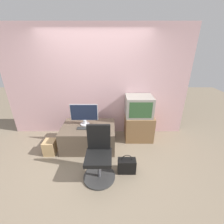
{
  "coord_description": "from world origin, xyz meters",
  "views": [
    {
      "loc": [
        0.38,
        -2.21,
        2.14
      ],
      "look_at": [
        0.38,
        0.88,
        0.77
      ],
      "focal_mm": 24.0,
      "sensor_mm": 36.0,
      "label": 1
    }
  ],
  "objects": [
    {
      "name": "ground_plane",
      "position": [
        0.0,
        0.0,
        0.0
      ],
      "size": [
        12.0,
        12.0,
        0.0
      ],
      "primitive_type": "plane",
      "color": "#7F705B"
    },
    {
      "name": "side_stand",
      "position": [
        1.03,
        1.0,
        0.31
      ],
      "size": [
        0.66,
        0.53,
        0.61
      ],
      "color": "olive",
      "rests_on": "ground_plane"
    },
    {
      "name": "main_monitor",
      "position": [
        -0.23,
        0.76,
        0.77
      ],
      "size": [
        0.6,
        0.2,
        0.48
      ],
      "color": "silver",
      "rests_on": "desk"
    },
    {
      "name": "crt_tv",
      "position": [
        1.0,
        1.02,
        0.85
      ],
      "size": [
        0.61,
        0.52,
        0.47
      ],
      "color": "gray",
      "rests_on": "side_stand"
    },
    {
      "name": "office_chair",
      "position": [
        0.15,
        -0.2,
        0.39
      ],
      "size": [
        0.56,
        0.56,
        0.96
      ],
      "color": "#333333",
      "rests_on": "ground_plane"
    },
    {
      "name": "desk",
      "position": [
        -0.15,
        0.67,
        0.26
      ],
      "size": [
        1.16,
        0.8,
        0.52
      ],
      "color": "brown",
      "rests_on": "ground_plane"
    },
    {
      "name": "wall_back",
      "position": [
        0.0,
        1.32,
        1.3
      ],
      "size": [
        4.4,
        0.05,
        2.6
      ],
      "color": "beige",
      "rests_on": "ground_plane"
    },
    {
      "name": "mouse",
      "position": [
        -0.04,
        0.57,
        0.53
      ],
      "size": [
        0.05,
        0.04,
        0.02
      ],
      "color": "black",
      "rests_on": "desk"
    },
    {
      "name": "handbag",
      "position": [
        0.64,
        -0.12,
        0.14
      ],
      "size": [
        0.33,
        0.17,
        0.38
      ],
      "color": "black",
      "rests_on": "ground_plane"
    },
    {
      "name": "keyboard",
      "position": [
        -0.23,
        0.57,
        0.52
      ],
      "size": [
        0.28,
        0.11,
        0.01
      ],
      "color": "#2D2D2D",
      "rests_on": "desk"
    },
    {
      "name": "cardboard_box_lower",
      "position": [
        -0.95,
        0.41,
        0.15
      ],
      "size": [
        0.24,
        0.27,
        0.3
      ],
      "color": "tan",
      "rests_on": "ground_plane"
    }
  ]
}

